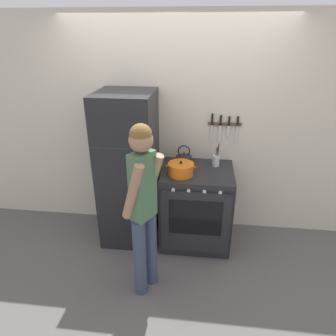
{
  "coord_description": "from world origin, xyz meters",
  "views": [
    {
      "loc": [
        0.32,
        -3.36,
        2.33
      ],
      "look_at": [
        -0.02,
        -0.49,
        1.0
      ],
      "focal_mm": 32.0,
      "sensor_mm": 36.0,
      "label": 1
    }
  ],
  "objects_px": {
    "utensil_jar": "(216,160)",
    "person": "(143,204)",
    "refrigerator": "(129,170)",
    "stove_range": "(196,206)",
    "dutch_oven_pot": "(181,169)",
    "tea_kettle": "(184,159)"
  },
  "relations": [
    {
      "from": "stove_range",
      "to": "tea_kettle",
      "type": "bearing_deg",
      "value": 135.02
    },
    {
      "from": "utensil_jar",
      "to": "person",
      "type": "xyz_separation_m",
      "value": [
        -0.65,
        -0.97,
        -0.04
      ]
    },
    {
      "from": "stove_range",
      "to": "utensil_jar",
      "type": "xyz_separation_m",
      "value": [
        0.2,
        0.17,
        0.53
      ]
    },
    {
      "from": "tea_kettle",
      "to": "refrigerator",
      "type": "bearing_deg",
      "value": -168.16
    },
    {
      "from": "refrigerator",
      "to": "utensil_jar",
      "type": "bearing_deg",
      "value": 7.94
    },
    {
      "from": "dutch_oven_pot",
      "to": "person",
      "type": "distance_m",
      "value": 0.74
    },
    {
      "from": "stove_range",
      "to": "dutch_oven_pot",
      "type": "relative_size",
      "value": 2.88
    },
    {
      "from": "refrigerator",
      "to": "person",
      "type": "xyz_separation_m",
      "value": [
        0.33,
        -0.83,
        0.08
      ]
    },
    {
      "from": "dutch_oven_pot",
      "to": "stove_range",
      "type": "bearing_deg",
      "value": 31.73
    },
    {
      "from": "tea_kettle",
      "to": "utensil_jar",
      "type": "bearing_deg",
      "value": 1.13
    },
    {
      "from": "refrigerator",
      "to": "stove_range",
      "type": "distance_m",
      "value": 0.89
    },
    {
      "from": "tea_kettle",
      "to": "utensil_jar",
      "type": "height_order",
      "value": "utensil_jar"
    },
    {
      "from": "tea_kettle",
      "to": "person",
      "type": "height_order",
      "value": "person"
    },
    {
      "from": "stove_range",
      "to": "tea_kettle",
      "type": "distance_m",
      "value": 0.57
    },
    {
      "from": "stove_range",
      "to": "person",
      "type": "height_order",
      "value": "person"
    },
    {
      "from": "dutch_oven_pot",
      "to": "person",
      "type": "xyz_separation_m",
      "value": [
        -0.27,
        -0.69,
        -0.03
      ]
    },
    {
      "from": "refrigerator",
      "to": "utensil_jar",
      "type": "xyz_separation_m",
      "value": [
        0.99,
        0.14,
        0.11
      ]
    },
    {
      "from": "tea_kettle",
      "to": "person",
      "type": "bearing_deg",
      "value": -106.61
    },
    {
      "from": "refrigerator",
      "to": "dutch_oven_pot",
      "type": "distance_m",
      "value": 0.63
    },
    {
      "from": "stove_range",
      "to": "person",
      "type": "relative_size",
      "value": 0.55
    },
    {
      "from": "refrigerator",
      "to": "utensil_jar",
      "type": "distance_m",
      "value": 1.0
    },
    {
      "from": "refrigerator",
      "to": "person",
      "type": "relative_size",
      "value": 1.05
    }
  ]
}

